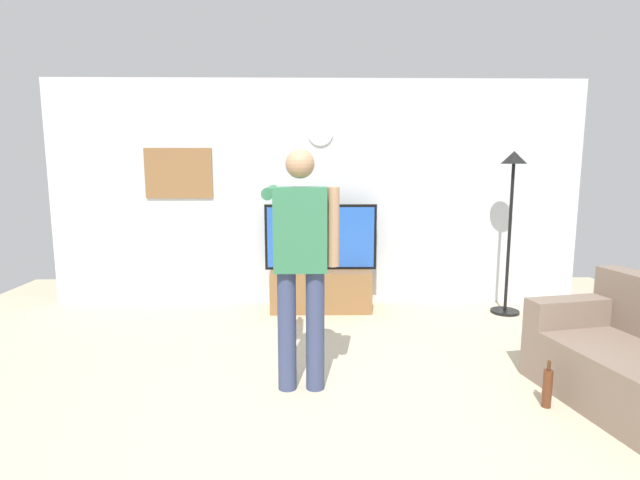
{
  "coord_description": "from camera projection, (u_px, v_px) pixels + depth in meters",
  "views": [
    {
      "loc": [
        -0.06,
        -2.91,
        1.68
      ],
      "look_at": [
        0.01,
        1.2,
        1.05
      ],
      "focal_mm": 26.98,
      "sensor_mm": 36.0,
      "label": 1
    }
  ],
  "objects": [
    {
      "name": "beverage_bottle",
      "position": [
        547.0,
        388.0,
        3.37
      ],
      "size": [
        0.07,
        0.07,
        0.34
      ],
      "color": "#592D19",
      "rests_on": "ground_plane"
    },
    {
      "name": "back_wall",
      "position": [
        316.0,
        194.0,
        5.84
      ],
      "size": [
        6.4,
        0.1,
        2.7
      ],
      "primitive_type": "cube",
      "color": "silver",
      "rests_on": "ground_plane"
    },
    {
      "name": "person_standing_nearer_lamp",
      "position": [
        301.0,
        257.0,
        3.54
      ],
      "size": [
        0.57,
        0.78,
        1.8
      ],
      "color": "#384266",
      "rests_on": "ground_plane"
    },
    {
      "name": "television",
      "position": [
        321.0,
        237.0,
        5.61
      ],
      "size": [
        1.3,
        0.07,
        0.76
      ],
      "color": "black",
      "rests_on": "tv_stand"
    },
    {
      "name": "tv_stand",
      "position": [
        321.0,
        290.0,
        5.66
      ],
      "size": [
        1.17,
        0.5,
        0.48
      ],
      "color": "olive",
      "rests_on": "ground_plane"
    },
    {
      "name": "floor_lamp",
      "position": [
        512.0,
        199.0,
        5.37
      ],
      "size": [
        0.32,
        0.32,
        1.85
      ],
      "color": "black",
      "rests_on": "ground_plane"
    },
    {
      "name": "wall_clock",
      "position": [
        320.0,
        133.0,
        5.67
      ],
      "size": [
        0.3,
        0.03,
        0.3
      ],
      "primitive_type": "cylinder",
      "rotation": [
        1.57,
        0.0,
        0.0
      ],
      "color": "white"
    },
    {
      "name": "ground_plane",
      "position": [
        321.0,
        427.0,
        3.13
      ],
      "size": [
        8.4,
        8.4,
        0.0
      ],
      "primitive_type": "plane",
      "color": "beige"
    },
    {
      "name": "framed_picture",
      "position": [
        179.0,
        173.0,
        5.72
      ],
      "size": [
        0.8,
        0.04,
        0.59
      ],
      "primitive_type": "cube",
      "color": "olive"
    }
  ]
}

